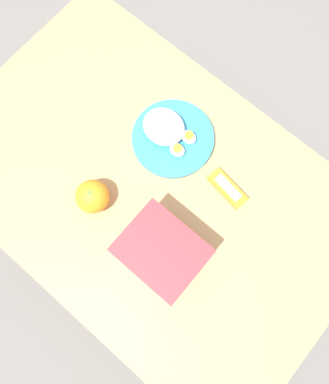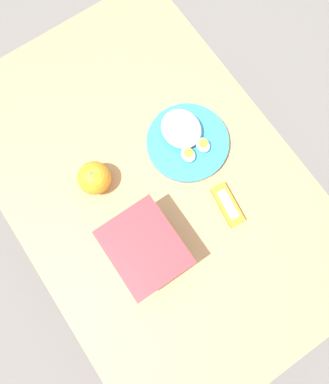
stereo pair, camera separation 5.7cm
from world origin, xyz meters
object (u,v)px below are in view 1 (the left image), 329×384
food_container (162,252)px  candy_bar (228,188)px  rice_plate (170,135)px  orange_fruit (93,196)px

food_container → candy_bar: food_container is taller
rice_plate → candy_bar: bearing=176.2°
food_container → candy_bar: size_ratio=1.62×
food_container → candy_bar: 0.24m
food_container → rice_plate: food_container is taller
orange_fruit → candy_bar: size_ratio=0.73×
food_container → rice_plate: size_ratio=0.86×
candy_bar → orange_fruit: bearing=45.2°
orange_fruit → rice_plate: bearing=-98.0°
food_container → orange_fruit: 0.22m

